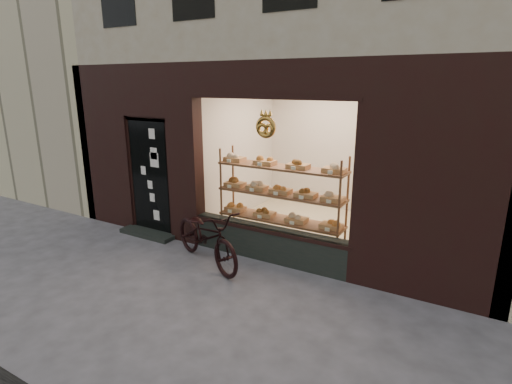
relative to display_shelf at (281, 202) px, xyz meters
The scene contains 4 objects.
ground 2.73m from the display_shelf, 100.01° to the right, with size 90.00×90.00×0.00m, color #4A4A4E.
neighbor_left 11.09m from the display_shelf, 163.64° to the left, with size 12.00×7.00×9.00m, color beige.
display_shelf is the anchor object (origin of this frame).
bicycle 1.36m from the display_shelf, 125.62° to the right, with size 0.61×1.76×0.93m, color black.
Camera 1 is at (3.29, -3.16, 2.79)m, focal length 28.00 mm.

